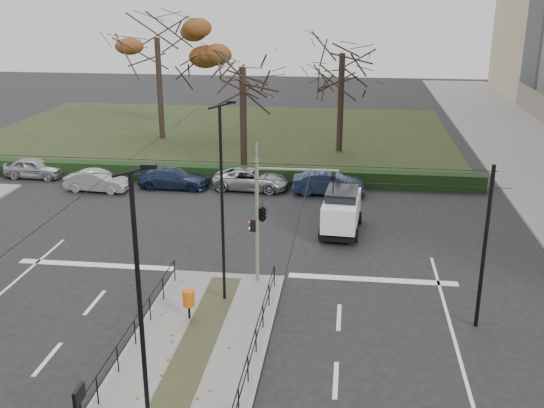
{
  "coord_description": "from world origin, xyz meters",
  "views": [
    {
      "loc": [
        4.84,
        -19.01,
        11.48
      ],
      "look_at": [
        1.53,
        7.44,
        2.46
      ],
      "focal_mm": 42.0,
      "sensor_mm": 36.0,
      "label": 1
    }
  ],
  "objects_px": {
    "parked_car_fourth": "(251,179)",
    "traffic_light": "(265,211)",
    "parked_car_third": "(173,178)",
    "parked_car_second": "(97,181)",
    "info_panel": "(80,403)",
    "streetlamp_median_near": "(142,322)",
    "bare_tree_center": "(342,61)",
    "parked_car_fifth": "(328,183)",
    "litter_bin": "(189,299)",
    "rust_tree": "(157,38)",
    "white_van": "(342,210)",
    "bare_tree_near": "(243,75)",
    "parked_car_first": "(34,168)",
    "streetlamp_median_far": "(223,203)"
  },
  "relations": [
    {
      "from": "white_van",
      "to": "streetlamp_median_far",
      "type": "bearing_deg",
      "value": -117.75
    },
    {
      "from": "litter_bin",
      "to": "bare_tree_near",
      "type": "bearing_deg",
      "value": 93.83
    },
    {
      "from": "streetlamp_median_far",
      "to": "parked_car_fourth",
      "type": "distance_m",
      "value": 15.02
    },
    {
      "from": "white_van",
      "to": "parked_car_second",
      "type": "bearing_deg",
      "value": 161.25
    },
    {
      "from": "info_panel",
      "to": "parked_car_fifth",
      "type": "bearing_deg",
      "value": 77.44
    },
    {
      "from": "parked_car_second",
      "to": "bare_tree_near",
      "type": "xyz_separation_m",
      "value": [
        8.01,
        5.14,
        5.71
      ]
    },
    {
      "from": "bare_tree_near",
      "to": "streetlamp_median_near",
      "type": "bearing_deg",
      "value": -85.37
    },
    {
      "from": "streetlamp_median_far",
      "to": "white_van",
      "type": "distance_m",
      "value": 9.63
    },
    {
      "from": "traffic_light",
      "to": "streetlamp_median_near",
      "type": "height_order",
      "value": "streetlamp_median_near"
    },
    {
      "from": "parked_car_first",
      "to": "bare_tree_near",
      "type": "xyz_separation_m",
      "value": [
        13.11,
        2.92,
        5.69
      ]
    },
    {
      "from": "parked_car_fourth",
      "to": "traffic_light",
      "type": "bearing_deg",
      "value": -164.85
    },
    {
      "from": "parked_car_first",
      "to": "parked_car_fifth",
      "type": "distance_m",
      "value": 18.86
    },
    {
      "from": "info_panel",
      "to": "parked_car_third",
      "type": "bearing_deg",
      "value": 100.13
    },
    {
      "from": "info_panel",
      "to": "litter_bin",
      "type": "bearing_deg",
      "value": 83.79
    },
    {
      "from": "info_panel",
      "to": "parked_car_fifth",
      "type": "xyz_separation_m",
      "value": [
        5.2,
        23.34,
        -1.13
      ]
    },
    {
      "from": "traffic_light",
      "to": "parked_car_third",
      "type": "distance_m",
      "value": 14.64
    },
    {
      "from": "parked_car_fourth",
      "to": "bare_tree_near",
      "type": "distance_m",
      "value": 6.86
    },
    {
      "from": "litter_bin",
      "to": "white_van",
      "type": "distance_m",
      "value": 11.14
    },
    {
      "from": "parked_car_second",
      "to": "parked_car_third",
      "type": "xyz_separation_m",
      "value": [
        4.34,
        1.17,
        -0.0
      ]
    },
    {
      "from": "traffic_light",
      "to": "litter_bin",
      "type": "height_order",
      "value": "traffic_light"
    },
    {
      "from": "streetlamp_median_near",
      "to": "info_panel",
      "type": "bearing_deg",
      "value": -174.26
    },
    {
      "from": "streetlamp_median_near",
      "to": "bare_tree_center",
      "type": "bearing_deg",
      "value": 83.4
    },
    {
      "from": "parked_car_fifth",
      "to": "info_panel",
      "type": "bearing_deg",
      "value": 166.52
    },
    {
      "from": "streetlamp_median_near",
      "to": "parked_car_first",
      "type": "xyz_separation_m",
      "value": [
        -15.31,
        24.3,
        -3.45
      ]
    },
    {
      "from": "traffic_light",
      "to": "info_panel",
      "type": "height_order",
      "value": "traffic_light"
    },
    {
      "from": "bare_tree_center",
      "to": "bare_tree_near",
      "type": "distance_m",
      "value": 8.83
    },
    {
      "from": "rust_tree",
      "to": "bare_tree_near",
      "type": "relative_size",
      "value": 1.15
    },
    {
      "from": "traffic_light",
      "to": "streetlamp_median_far",
      "type": "distance_m",
      "value": 2.41
    },
    {
      "from": "white_van",
      "to": "traffic_light",
      "type": "bearing_deg",
      "value": -115.19
    },
    {
      "from": "parked_car_first",
      "to": "parked_car_fourth",
      "type": "height_order",
      "value": "parked_car_first"
    },
    {
      "from": "litter_bin",
      "to": "rust_tree",
      "type": "relative_size",
      "value": 0.11
    },
    {
      "from": "parked_car_second",
      "to": "bare_tree_near",
      "type": "height_order",
      "value": "bare_tree_near"
    },
    {
      "from": "streetlamp_median_far",
      "to": "parked_car_second",
      "type": "relative_size",
      "value": 2.02
    },
    {
      "from": "parked_car_third",
      "to": "traffic_light",
      "type": "bearing_deg",
      "value": -149.23
    },
    {
      "from": "parked_car_fourth",
      "to": "info_panel",
      "type": "bearing_deg",
      "value": -177.52
    },
    {
      "from": "litter_bin",
      "to": "info_panel",
      "type": "height_order",
      "value": "info_panel"
    },
    {
      "from": "streetlamp_median_near",
      "to": "bare_tree_near",
      "type": "bearing_deg",
      "value": 94.63
    },
    {
      "from": "parked_car_first",
      "to": "parked_car_fifth",
      "type": "height_order",
      "value": "parked_car_fifth"
    },
    {
      "from": "parked_car_third",
      "to": "rust_tree",
      "type": "distance_m",
      "value": 15.54
    },
    {
      "from": "rust_tree",
      "to": "info_panel",
      "type": "bearing_deg",
      "value": -76.53
    },
    {
      "from": "parked_car_third",
      "to": "parked_car_second",
      "type": "bearing_deg",
      "value": 105.46
    },
    {
      "from": "traffic_light",
      "to": "bare_tree_near",
      "type": "relative_size",
      "value": 0.58
    },
    {
      "from": "parked_car_second",
      "to": "white_van",
      "type": "relative_size",
      "value": 0.93
    },
    {
      "from": "parked_car_fourth",
      "to": "parked_car_first",
      "type": "bearing_deg",
      "value": 90.78
    },
    {
      "from": "litter_bin",
      "to": "parked_car_third",
      "type": "height_order",
      "value": "parked_car_third"
    },
    {
      "from": "rust_tree",
      "to": "bare_tree_near",
      "type": "xyz_separation_m",
      "value": [
        8.19,
        -8.97,
        -1.61
      ]
    },
    {
      "from": "litter_bin",
      "to": "parked_car_first",
      "type": "distance_m",
      "value": 22.3
    },
    {
      "from": "parked_car_first",
      "to": "parked_car_third",
      "type": "bearing_deg",
      "value": -94.18
    },
    {
      "from": "info_panel",
      "to": "bare_tree_near",
      "type": "distance_m",
      "value": 27.76
    },
    {
      "from": "white_van",
      "to": "parked_car_fifth",
      "type": "relative_size",
      "value": 0.98
    }
  ]
}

